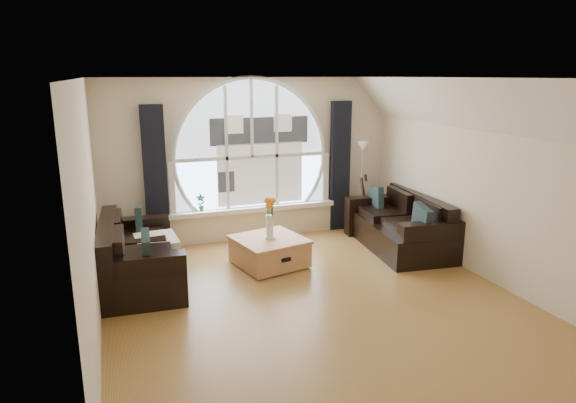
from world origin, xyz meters
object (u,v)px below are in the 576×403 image
object	(u,v)px
guitar	(361,203)
sofa_left	(140,254)
floor_lamp	(362,186)
vase_flowers	(270,212)
coffee_chest	(269,250)
potted_plant	(201,203)
sofa_right	(399,225)

from	to	relation	value
guitar	sofa_left	bearing A→B (deg)	171.58
sofa_left	floor_lamp	bearing A→B (deg)	19.74
vase_flowers	coffee_chest	bearing A→B (deg)	137.56
potted_plant	sofa_right	bearing A→B (deg)	-24.59
sofa_left	guitar	distance (m)	4.02
coffee_chest	vase_flowers	distance (m)	0.58
guitar	vase_flowers	bearing A→B (deg)	-176.54
floor_lamp	potted_plant	bearing A→B (deg)	176.02
vase_flowers	potted_plant	size ratio (longest dim) A/B	2.46
coffee_chest	guitar	bearing A→B (deg)	13.92
vase_flowers	guitar	world-z (taller)	vase_flowers
coffee_chest	potted_plant	size ratio (longest dim) A/B	3.29
coffee_chest	sofa_right	bearing A→B (deg)	-12.58
sofa_right	vase_flowers	bearing A→B (deg)	-173.51
floor_lamp	potted_plant	size ratio (longest dim) A/B	5.62
guitar	potted_plant	world-z (taller)	guitar
sofa_right	potted_plant	bearing A→B (deg)	161.30
coffee_chest	floor_lamp	world-z (taller)	floor_lamp
sofa_left	floor_lamp	world-z (taller)	floor_lamp
vase_flowers	guitar	size ratio (longest dim) A/B	0.66
sofa_right	guitar	distance (m)	1.04
sofa_left	vase_flowers	size ratio (longest dim) A/B	2.79
sofa_left	floor_lamp	distance (m)	4.12
guitar	floor_lamp	bearing A→B (deg)	42.21
sofa_right	coffee_chest	bearing A→B (deg)	-173.67
coffee_chest	potted_plant	world-z (taller)	potted_plant
guitar	potted_plant	xyz separation A→B (m)	(-2.80, 0.32, 0.16)
coffee_chest	potted_plant	xyz separation A→B (m)	(-0.75, 1.36, 0.46)
sofa_left	potted_plant	distance (m)	1.77
vase_flowers	floor_lamp	distance (m)	2.40
sofa_left	coffee_chest	xyz separation A→B (m)	(1.83, 0.02, -0.17)
guitar	potted_plant	size ratio (longest dim) A/B	3.72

